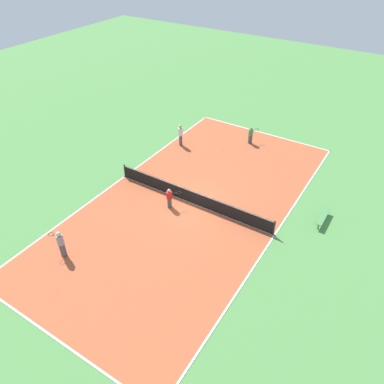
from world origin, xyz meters
name	(u,v)px	position (x,y,z in m)	size (l,w,h in m)	color
ground_plane	(192,203)	(0.00, 0.00, 0.00)	(80.00, 80.00, 0.00)	#518E47
court_surface	(192,203)	(0.00, 0.00, 0.01)	(11.43, 22.75, 0.02)	#B75633
tennis_net	(192,197)	(0.00, 0.00, 0.54)	(11.23, 0.10, 1.02)	black
bench	(323,216)	(-7.63, -2.72, 0.39)	(0.36, 1.93, 0.45)	#4C8C4C
player_far_white	(180,134)	(4.76, -5.86, 1.05)	(0.51, 0.51, 1.78)	#4C4C51
player_far_green	(251,134)	(0.18, -9.13, 0.82)	(0.75, 0.97, 1.42)	#4C4C51
player_coach_red	(169,197)	(0.97, 1.10, 0.81)	(0.91, 0.87, 1.40)	#4C4C51
player_baseline_gray	(61,242)	(3.46, 7.62, 1.02)	(0.96, 0.42, 1.73)	#4C4C51
tennis_ball_right_alley	(199,197)	(-0.10, -0.73, 0.06)	(0.07, 0.07, 0.07)	#CCE033
tennis_ball_far_baseline	(144,177)	(4.42, -0.68, 0.06)	(0.07, 0.07, 0.07)	#CCE033
tennis_ball_left_sideline	(222,150)	(1.51, -6.87, 0.06)	(0.07, 0.07, 0.07)	#CCE033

